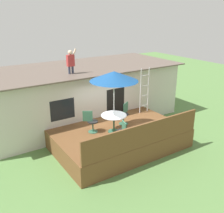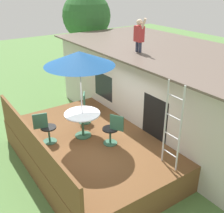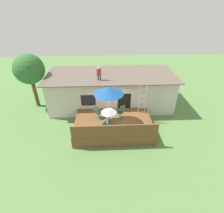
% 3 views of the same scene
% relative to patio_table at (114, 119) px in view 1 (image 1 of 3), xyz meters
% --- Properties ---
extents(ground_plane, '(40.00, 40.00, 0.00)m').
position_rel_patio_table_xyz_m(ground_plane, '(0.30, 0.09, -1.39)').
color(ground_plane, '#567F42').
extents(house, '(10.50, 4.50, 2.84)m').
position_rel_patio_table_xyz_m(house, '(0.30, 3.69, 0.04)').
color(house, beige).
rests_on(house, ground).
extents(deck, '(5.35, 3.52, 0.80)m').
position_rel_patio_table_xyz_m(deck, '(0.30, 0.09, -0.99)').
color(deck, brown).
rests_on(deck, ground).
extents(deck_railing, '(5.25, 0.08, 0.90)m').
position_rel_patio_table_xyz_m(deck_railing, '(0.30, -1.62, -0.14)').
color(deck_railing, brown).
rests_on(deck_railing, deck).
extents(patio_table, '(1.04, 1.04, 0.74)m').
position_rel_patio_table_xyz_m(patio_table, '(0.00, 0.00, 0.00)').
color(patio_table, '#33664C').
rests_on(patio_table, deck).
extents(patio_umbrella, '(1.90, 1.90, 2.54)m').
position_rel_patio_table_xyz_m(patio_umbrella, '(0.00, 0.00, 1.76)').
color(patio_umbrella, silver).
rests_on(patio_umbrella, deck).
extents(step_ladder, '(0.52, 0.04, 2.20)m').
position_rel_patio_table_xyz_m(step_ladder, '(2.46, 1.07, 0.51)').
color(step_ladder, silver).
rests_on(step_ladder, deck).
extents(person_figure, '(0.47, 0.20, 1.11)m').
position_rel_patio_table_xyz_m(person_figure, '(-0.63, 2.53, 2.06)').
color(person_figure, '#33384C').
rests_on(person_figure, house).
extents(patio_chair_left, '(0.57, 0.45, 0.92)m').
position_rel_patio_table_xyz_m(patio_chair_left, '(-0.79, 0.50, -0.13)').
color(patio_chair_left, '#33664C').
rests_on(patio_chair_left, deck).
extents(patio_chair_right, '(0.58, 0.44, 0.92)m').
position_rel_patio_table_xyz_m(patio_chair_right, '(0.86, 0.47, -0.13)').
color(patio_chair_right, '#33664C').
rests_on(patio_chair_right, deck).
extents(patio_chair_near, '(0.44, 0.61, 0.92)m').
position_rel_patio_table_xyz_m(patio_chair_near, '(-0.27, -1.02, -0.13)').
color(patio_chair_near, '#33664C').
rests_on(patio_chair_near, deck).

